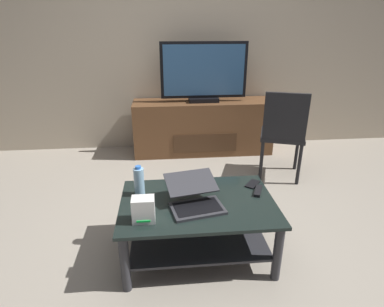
# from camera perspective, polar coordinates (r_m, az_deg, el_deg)

# --- Properties ---
(ground_plane) EXTENTS (7.68, 7.68, 0.00)m
(ground_plane) POSITION_cam_1_polar(r_m,az_deg,el_deg) (2.56, 0.87, -14.94)
(ground_plane) COLOR #9E9384
(back_wall) EXTENTS (6.40, 0.12, 2.80)m
(back_wall) POSITION_cam_1_polar(r_m,az_deg,el_deg) (4.15, -2.44, 20.30)
(back_wall) COLOR #B2A38C
(back_wall) RESTS_ON ground
(coffee_table) EXTENTS (1.06, 0.71, 0.43)m
(coffee_table) POSITION_cam_1_polar(r_m,az_deg,el_deg) (2.25, 1.02, -11.59)
(coffee_table) COLOR black
(coffee_table) RESTS_ON ground
(media_cabinet) EXTENTS (1.74, 0.47, 0.67)m
(media_cabinet) POSITION_cam_1_polar(r_m,az_deg,el_deg) (4.04, 1.99, 4.86)
(media_cabinet) COLOR brown
(media_cabinet) RESTS_ON ground
(television) EXTENTS (1.04, 0.20, 0.70)m
(television) POSITION_cam_1_polar(r_m,az_deg,el_deg) (3.87, 2.16, 14.31)
(television) COLOR black
(television) RESTS_ON media_cabinet
(dining_chair) EXTENTS (0.56, 0.56, 0.95)m
(dining_chair) POSITION_cam_1_polar(r_m,az_deg,el_deg) (3.37, 16.20, 3.92)
(dining_chair) COLOR black
(dining_chair) RESTS_ON ground
(laptop) EXTENTS (0.41, 0.43, 0.17)m
(laptop) POSITION_cam_1_polar(r_m,az_deg,el_deg) (2.11, 0.50, -7.99)
(laptop) COLOR #333338
(laptop) RESTS_ON coffee_table
(router_box) EXTENTS (0.14, 0.10, 0.16)m
(router_box) POSITION_cam_1_polar(r_m,az_deg,el_deg) (1.97, -8.82, -10.02)
(router_box) COLOR white
(router_box) RESTS_ON coffee_table
(water_bottle_near) EXTENTS (0.07, 0.07, 0.23)m
(water_bottle_near) POSITION_cam_1_polar(r_m,az_deg,el_deg) (2.24, -9.57, -5.04)
(water_bottle_near) COLOR #99C6E5
(water_bottle_near) RESTS_ON coffee_table
(cell_phone) EXTENTS (0.14, 0.15, 0.01)m
(cell_phone) POSITION_cam_1_polar(r_m,az_deg,el_deg) (2.43, 10.93, -5.45)
(cell_phone) COLOR black
(cell_phone) RESTS_ON coffee_table
(tv_remote) EXTENTS (0.10, 0.16, 0.02)m
(tv_remote) POSITION_cam_1_polar(r_m,az_deg,el_deg) (2.34, 11.90, -6.65)
(tv_remote) COLOR black
(tv_remote) RESTS_ON coffee_table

